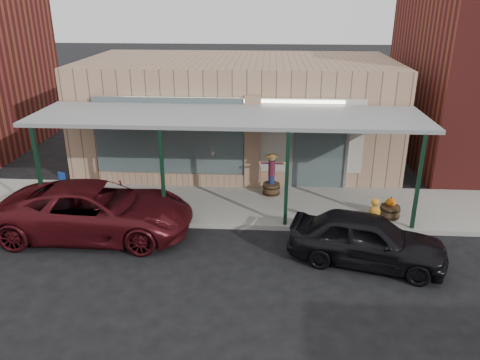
# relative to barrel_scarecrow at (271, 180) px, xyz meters

# --- Properties ---
(ground) EXTENTS (120.00, 120.00, 0.00)m
(ground) POSITION_rel_barrel_scarecrow_xyz_m (-1.38, -4.40, -0.66)
(ground) COLOR black
(ground) RESTS_ON ground
(sidewalk) EXTENTS (40.00, 3.20, 0.15)m
(sidewalk) POSITION_rel_barrel_scarecrow_xyz_m (-1.38, -0.80, -0.58)
(sidewalk) COLOR gray
(sidewalk) RESTS_ON ground
(storefront) EXTENTS (12.00, 6.25, 4.20)m
(storefront) POSITION_rel_barrel_scarecrow_xyz_m (-1.38, 3.76, 1.44)
(storefront) COLOR #A47E64
(storefront) RESTS_ON ground
(awning) EXTENTS (12.00, 3.00, 3.04)m
(awning) POSITION_rel_barrel_scarecrow_xyz_m (-1.38, -0.84, 2.35)
(awning) COLOR gray
(awning) RESTS_ON ground
(block_buildings_near) EXTENTS (61.00, 8.00, 8.00)m
(block_buildings_near) POSITION_rel_barrel_scarecrow_xyz_m (0.62, 4.80, 3.11)
(block_buildings_near) COLOR maroon
(block_buildings_near) RESTS_ON ground
(barrel_scarecrow) EXTENTS (0.91, 0.69, 1.50)m
(barrel_scarecrow) POSITION_rel_barrel_scarecrow_xyz_m (0.00, 0.00, 0.00)
(barrel_scarecrow) COLOR #48341D
(barrel_scarecrow) RESTS_ON sidewalk
(barrel_pumpkin) EXTENTS (0.68, 0.68, 0.69)m
(barrel_pumpkin) POSITION_rel_barrel_scarecrow_xyz_m (3.62, -1.59, -0.26)
(barrel_pumpkin) COLOR #48341D
(barrel_pumpkin) RESTS_ON sidewalk
(handicap_sign) EXTENTS (0.27, 0.12, 1.35)m
(handicap_sign) POSITION_rel_barrel_scarecrow_xyz_m (-6.38, -1.89, 0.36)
(handicap_sign) COLOR gray
(handicap_sign) RESTS_ON sidewalk
(parked_sedan) EXTENTS (4.23, 2.56, 1.48)m
(parked_sedan) POSITION_rel_barrel_scarecrow_xyz_m (2.45, -4.00, 0.02)
(parked_sedan) COLOR black
(parked_sedan) RESTS_ON ground
(car_maroon) EXTENTS (5.48, 2.54, 1.52)m
(car_maroon) POSITION_rel_barrel_scarecrow_xyz_m (-5.00, -2.94, 0.10)
(car_maroon) COLOR #470E13
(car_maroon) RESTS_ON ground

